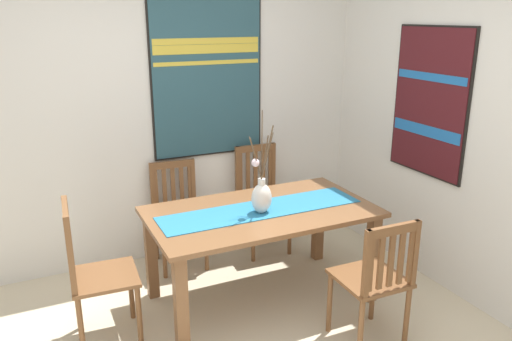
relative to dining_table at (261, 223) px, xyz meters
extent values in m
cube|color=silver|center=(-0.39, 1.12, 0.73)|extent=(6.40, 0.12, 2.70)
cube|color=silver|center=(1.47, -0.74, 0.73)|extent=(0.12, 6.40, 2.70)
cube|color=brown|center=(0.00, 0.00, 0.09)|extent=(1.65, 0.92, 0.03)
cube|color=brown|center=(-0.75, -0.38, -0.27)|extent=(0.08, 0.08, 0.70)
cube|color=brown|center=(0.75, -0.38, -0.27)|extent=(0.08, 0.08, 0.70)
cube|color=brown|center=(-0.75, 0.38, -0.27)|extent=(0.08, 0.08, 0.70)
cube|color=brown|center=(0.75, 0.38, -0.27)|extent=(0.08, 0.08, 0.70)
cube|color=#236B93|center=(0.00, 0.00, 0.11)|extent=(1.52, 0.36, 0.01)
ellipsoid|color=silver|center=(-0.02, -0.06, 0.22)|extent=(0.15, 0.13, 0.22)
cylinder|color=silver|center=(-0.02, -0.06, 0.35)|extent=(0.05, 0.05, 0.05)
cylinder|color=brown|center=(-0.08, -0.08, 0.53)|extent=(0.12, 0.05, 0.32)
cylinder|color=brown|center=(-0.06, -0.03, 0.52)|extent=(0.08, 0.07, 0.30)
cylinder|color=brown|center=(0.03, -0.04, 0.53)|extent=(0.11, 0.04, 0.32)
cylinder|color=brown|center=(0.01, 0.01, 0.60)|extent=(0.07, 0.13, 0.47)
cylinder|color=brown|center=(0.01, -0.04, 0.52)|extent=(0.08, 0.05, 0.30)
cylinder|color=brown|center=(0.02, -0.06, 0.56)|extent=(0.09, 0.02, 0.38)
sphere|color=silver|center=(-0.07, -0.06, 0.50)|extent=(0.06, 0.06, 0.06)
cube|color=brown|center=(0.41, -0.77, -0.16)|extent=(0.43, 0.43, 0.03)
cylinder|color=brown|center=(0.24, -0.59, -0.40)|extent=(0.04, 0.04, 0.45)
cylinder|color=brown|center=(0.60, -0.59, -0.40)|extent=(0.04, 0.04, 0.45)
cylinder|color=brown|center=(0.23, -0.95, -0.40)|extent=(0.04, 0.04, 0.45)
cylinder|color=brown|center=(0.59, -0.95, -0.40)|extent=(0.04, 0.04, 0.45)
cube|color=brown|center=(0.23, -0.96, 0.07)|extent=(0.04, 0.04, 0.44)
cube|color=brown|center=(0.59, -0.96, 0.07)|extent=(0.04, 0.04, 0.44)
cube|color=brown|center=(0.41, -0.96, 0.26)|extent=(0.38, 0.04, 0.06)
cube|color=brown|center=(0.26, -0.96, 0.06)|extent=(0.04, 0.02, 0.35)
cube|color=brown|center=(0.33, -0.96, 0.06)|extent=(0.04, 0.02, 0.35)
cube|color=brown|center=(0.41, -0.96, 0.06)|extent=(0.04, 0.02, 0.35)
cube|color=brown|center=(0.48, -0.96, 0.06)|extent=(0.04, 0.02, 0.35)
cube|color=brown|center=(0.56, -0.96, 0.06)|extent=(0.04, 0.02, 0.35)
cube|color=brown|center=(-0.39, 0.79, -0.16)|extent=(0.45, 0.45, 0.03)
cylinder|color=brown|center=(-0.23, 0.60, -0.40)|extent=(0.04, 0.04, 0.45)
cylinder|color=brown|center=(-0.59, 0.62, -0.40)|extent=(0.04, 0.04, 0.45)
cylinder|color=brown|center=(-0.20, 0.96, -0.40)|extent=(0.04, 0.04, 0.45)
cylinder|color=brown|center=(-0.56, 0.98, -0.40)|extent=(0.04, 0.04, 0.45)
cube|color=brown|center=(-0.20, 0.97, 0.06)|extent=(0.04, 0.04, 0.42)
cube|color=brown|center=(-0.56, 0.99, 0.06)|extent=(0.04, 0.04, 0.42)
cube|color=brown|center=(-0.38, 0.98, 0.24)|extent=(0.38, 0.06, 0.06)
cube|color=brown|center=(-0.23, 0.97, 0.05)|extent=(0.04, 0.02, 0.33)
cube|color=brown|center=(-0.31, 0.97, 0.05)|extent=(0.04, 0.02, 0.33)
cube|color=brown|center=(-0.38, 0.98, 0.05)|extent=(0.04, 0.02, 0.33)
cube|color=brown|center=(-0.46, 0.98, 0.05)|extent=(0.04, 0.02, 0.33)
cube|color=brown|center=(-0.53, 0.99, 0.05)|extent=(0.04, 0.02, 0.33)
cube|color=brown|center=(0.39, 0.75, -0.16)|extent=(0.44, 0.44, 0.03)
cylinder|color=brown|center=(0.56, 0.56, -0.40)|extent=(0.04, 0.04, 0.45)
cylinder|color=brown|center=(0.20, 0.57, -0.40)|extent=(0.04, 0.04, 0.45)
cylinder|color=brown|center=(0.58, 0.92, -0.40)|extent=(0.04, 0.04, 0.45)
cylinder|color=brown|center=(0.22, 0.93, -0.40)|extent=(0.04, 0.04, 0.45)
cube|color=brown|center=(0.58, 0.93, 0.10)|extent=(0.04, 0.04, 0.49)
cube|color=brown|center=(0.22, 0.94, 0.10)|extent=(0.04, 0.04, 0.49)
cube|color=brown|center=(0.40, 0.94, 0.31)|extent=(0.38, 0.05, 0.06)
cube|color=brown|center=(0.55, 0.93, 0.08)|extent=(0.04, 0.02, 0.40)
cube|color=brown|center=(0.47, 0.93, 0.08)|extent=(0.04, 0.02, 0.40)
cube|color=brown|center=(0.40, 0.94, 0.08)|extent=(0.04, 0.02, 0.40)
cube|color=brown|center=(0.32, 0.94, 0.08)|extent=(0.04, 0.02, 0.40)
cube|color=brown|center=(0.24, 0.94, 0.08)|extent=(0.04, 0.02, 0.40)
cube|color=brown|center=(-1.15, -0.01, -0.16)|extent=(0.45, 0.45, 0.03)
cylinder|color=brown|center=(-0.96, 0.16, -0.40)|extent=(0.04, 0.04, 0.45)
cylinder|color=brown|center=(-0.98, -0.20, -0.40)|extent=(0.04, 0.04, 0.45)
cylinder|color=brown|center=(-1.32, 0.18, -0.40)|extent=(0.04, 0.04, 0.45)
cylinder|color=brown|center=(-1.34, -0.18, -0.40)|extent=(0.04, 0.04, 0.45)
cube|color=brown|center=(-1.33, 0.18, 0.11)|extent=(0.04, 0.04, 0.51)
cube|color=brown|center=(-1.35, -0.18, 0.11)|extent=(0.04, 0.04, 0.51)
cube|color=brown|center=(-1.34, 0.00, 0.34)|extent=(0.06, 0.38, 0.06)
cube|color=brown|center=(-1.33, 0.14, 0.09)|extent=(0.02, 0.04, 0.42)
cube|color=brown|center=(-1.33, 0.05, 0.09)|extent=(0.02, 0.04, 0.42)
cube|color=brown|center=(-1.34, -0.04, 0.09)|extent=(0.02, 0.04, 0.42)
cube|color=brown|center=(-1.35, -0.14, 0.09)|extent=(0.02, 0.04, 0.42)
cube|color=black|center=(-0.01, 1.06, 0.95)|extent=(1.01, 0.04, 1.36)
cube|color=#284C56|center=(-0.01, 1.04, 0.95)|extent=(0.98, 0.01, 1.33)
cube|color=gold|center=(-0.01, 1.03, 1.09)|extent=(0.95, 0.00, 0.03)
cube|color=gold|center=(-0.01, 1.03, 1.20)|extent=(0.95, 0.00, 0.08)
cube|color=gold|center=(-0.01, 1.03, 1.27)|extent=(0.95, 0.00, 0.05)
cube|color=black|center=(1.41, -0.14, 0.83)|extent=(0.04, 0.78, 1.16)
cube|color=#471419|center=(1.38, -0.14, 0.83)|extent=(0.01, 0.75, 1.13)
cube|color=#1E60A8|center=(1.38, -0.14, 0.60)|extent=(0.00, 0.72, 0.09)
cube|color=#1E60A8|center=(1.38, -0.14, 1.02)|extent=(0.00, 0.72, 0.06)
camera|label=1|loc=(-1.50, -3.09, 1.48)|focal=35.21mm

